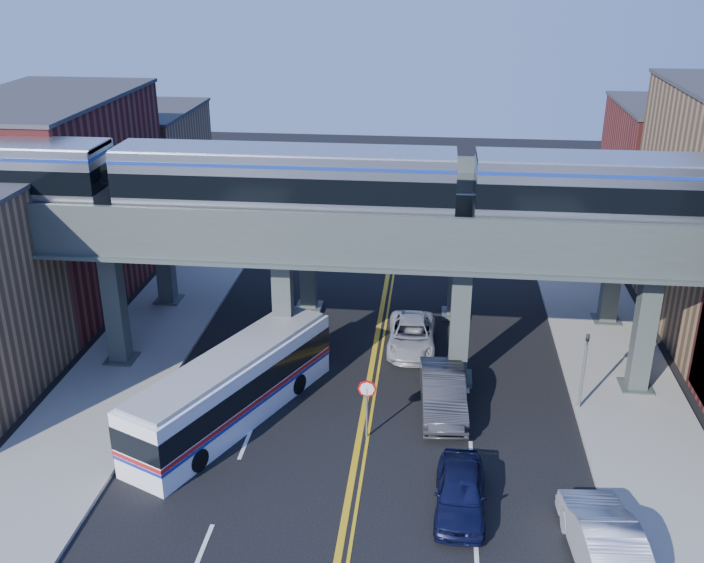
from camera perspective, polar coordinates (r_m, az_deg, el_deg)
The scene contains 17 objects.
ground at distance 30.15m, azimuth -0.05°, elevation -14.35°, with size 120.00×120.00×0.00m, color black.
sidewalk_west at distance 40.95m, azimuth -14.71°, elevation -4.30°, with size 5.00×70.00×0.16m, color gray.
sidewalk_east at distance 39.44m, azimuth 18.57°, elevation -5.87°, with size 5.00×70.00×0.16m, color gray.
building_west_b at distance 46.90m, azimuth -20.93°, elevation 5.55°, with size 8.00×14.00×11.00m, color maroon.
building_west_c at distance 58.70m, azimuth -15.22°, elevation 7.99°, with size 8.00×10.00×8.00m, color #8E6949.
building_east_c at distance 56.89m, azimuth 22.41°, elevation 7.13°, with size 8.00×10.00×9.00m, color maroon.
elevated_viaduct_near at distance 34.08m, azimuth 1.42°, elevation 2.64°, with size 52.00×3.60×7.40m.
elevated_viaduct_far at distance 40.70m, azimuth 2.27°, elevation 6.01°, with size 52.00×3.60×7.40m.
transit_train at distance 33.75m, azimuth -4.89°, elevation 7.19°, with size 44.92×2.81×3.28m.
stop_sign at distance 31.60m, azimuth 1.10°, elevation -8.57°, with size 0.76×0.09×2.63m.
traffic_signal at distance 34.48m, azimuth 16.55°, elevation -5.71°, with size 0.15×0.18×4.10m.
transit_bus at distance 33.30m, azimuth -8.67°, elevation -7.68°, with size 6.89×11.10×2.86m.
car_lane_a at distance 28.71m, azimuth 7.88°, elevation -14.91°, with size 1.77×4.40×1.50m, color black.
car_lane_b at distance 33.97m, azimuth 6.63°, elevation -8.07°, with size 1.84×5.27×1.74m, color #2C2B2E.
car_lane_c at distance 39.07m, azimuth 4.36°, elevation -3.92°, with size 2.30×4.98×1.38m, color #B9B9BB.
car_lane_d at distance 53.19m, azimuth 7.43°, elevation 3.52°, with size 2.31×5.67×1.65m, color silver.
car_parked_curb at distance 27.47m, azimuth 17.92°, elevation -17.60°, with size 1.89×5.43×1.79m, color silver.
Camera 1 is at (2.64, -23.89, 18.20)m, focal length 40.00 mm.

